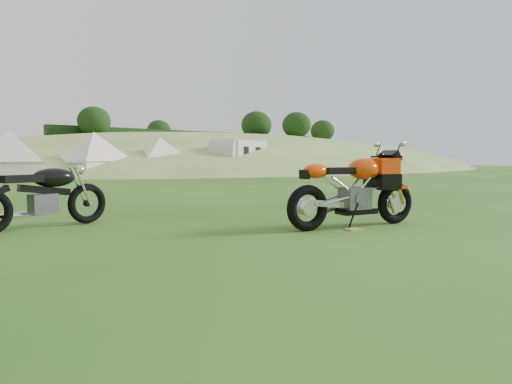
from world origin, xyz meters
TOP-DOWN VIEW (x-y plane):
  - ground at (0.00, 0.00)m, footprint 120.00×120.00m
  - hillside at (24.00, 40.00)m, footprint 80.00×64.00m
  - hedgerow at (24.00, 40.00)m, footprint 36.00×1.20m
  - sport_motorcycle at (0.78, -0.66)m, footprint 2.36×1.09m
  - plywood_board at (0.56, -0.84)m, footprint 0.28×0.25m
  - vintage_moto_a at (-3.08, 2.18)m, footprint 2.13×0.93m
  - tent_left at (-0.25, 20.95)m, footprint 3.54×3.54m
  - tent_mid at (3.92, 20.35)m, footprint 3.68×3.68m
  - tent_right at (7.74, 19.61)m, footprint 3.13×3.13m
  - caravan at (13.07, 18.44)m, footprint 5.38×3.91m

SIDE VIEW (x-z plane):
  - ground at x=0.00m, z-range 0.00..0.00m
  - hillside at x=24.00m, z-range -4.00..4.00m
  - hedgerow at x=24.00m, z-range -4.30..4.30m
  - plywood_board at x=0.56m, z-range 0.00..0.02m
  - vintage_moto_a at x=-3.08m, z-range 0.00..1.09m
  - sport_motorcycle at x=0.78m, z-range 0.00..1.37m
  - caravan at x=13.07m, z-range 0.00..2.30m
  - tent_right at x=7.74m, z-range 0.00..2.47m
  - tent_left at x=-0.25m, z-range 0.00..2.57m
  - tent_mid at x=3.92m, z-range 0.00..2.61m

